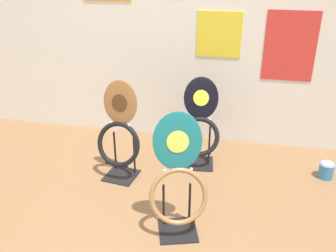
{
  "coord_description": "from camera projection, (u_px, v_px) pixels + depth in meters",
  "views": [
    {
      "loc": [
        0.74,
        -1.69,
        1.91
      ],
      "look_at": [
        0.16,
        1.1,
        0.55
      ],
      "focal_mm": 40.0,
      "sensor_mm": 36.0,
      "label": 1
    }
  ],
  "objects": [
    {
      "name": "wall_back",
      "position": [
        172.0,
        16.0,
        3.69
      ],
      "size": [
        8.0,
        0.07,
        2.6
      ],
      "color": "silver",
      "rests_on": "ground_plane"
    },
    {
      "name": "toilet_seat_display_woodgrain",
      "position": [
        119.0,
        136.0,
        3.28
      ],
      "size": [
        0.43,
        0.32,
        0.9
      ],
      "color": "black",
      "rests_on": "ground_plane"
    },
    {
      "name": "toilet_seat_display_jazz_black",
      "position": [
        200.0,
        128.0,
        3.52
      ],
      "size": [
        0.4,
        0.38,
        0.83
      ],
      "color": "black",
      "rests_on": "ground_plane"
    },
    {
      "name": "toilet_seat_display_teal_sax",
      "position": [
        178.0,
        184.0,
        2.62
      ],
      "size": [
        0.45,
        0.35,
        0.92
      ],
      "color": "black",
      "rests_on": "ground_plane"
    },
    {
      "name": "paint_can",
      "position": [
        326.0,
        170.0,
        3.41
      ],
      "size": [
        0.14,
        0.14,
        0.15
      ],
      "color": "teal",
      "rests_on": "ground_plane"
    }
  ]
}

